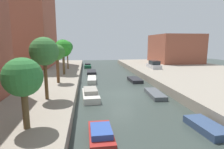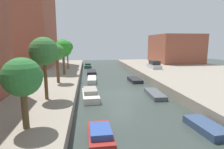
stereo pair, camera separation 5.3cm
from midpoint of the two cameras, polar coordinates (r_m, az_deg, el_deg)
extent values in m
plane|color=#333D38|center=(20.92, 3.09, -6.20)|extent=(84.00, 84.00, 0.00)
cube|color=brown|center=(42.42, -25.48, 15.83)|extent=(10.00, 13.91, 19.74)
cube|color=brown|center=(48.62, 19.02, 7.69)|extent=(10.00, 11.50, 6.77)
cylinder|color=brown|center=(11.45, -25.42, -9.86)|extent=(0.35, 0.35, 2.21)
sphere|color=#2E7636|center=(10.99, -26.13, -0.71)|extent=(2.14, 2.14, 2.14)
cylinder|color=brown|center=(16.46, -19.88, -1.77)|extent=(0.29, 0.29, 3.26)
sphere|color=#366F34|center=(16.17, -20.39, 6.79)|extent=(2.36, 2.36, 2.36)
cylinder|color=brown|center=(22.91, -16.50, 1.24)|extent=(0.35, 0.35, 3.02)
sphere|color=#35772D|center=(22.71, -16.77, 6.66)|extent=(1.89, 1.89, 1.89)
cylinder|color=brown|center=(28.75, -14.77, 3.06)|extent=(0.36, 0.36, 3.08)
sphere|color=#298B25|center=(28.58, -14.99, 7.94)|extent=(2.61, 2.61, 2.61)
cylinder|color=brown|center=(34.82, -13.60, 4.46)|extent=(0.23, 0.23, 3.35)
sphere|color=#2A742D|center=(34.69, -13.76, 8.40)|extent=(2.06, 2.06, 2.06)
cube|color=#B7B7BC|center=(35.90, 12.94, 2.54)|extent=(1.75, 4.26, 0.73)
cube|color=#1E2328|center=(35.52, 13.17, 3.65)|extent=(1.52, 2.35, 0.73)
cube|color=maroon|center=(11.65, -3.54, -18.50)|extent=(1.46, 3.25, 0.50)
cube|color=#2D4C9E|center=(11.25, -3.47, -17.14)|extent=(1.23, 1.79, 0.35)
cube|color=beige|center=(19.48, -6.68, -6.52)|extent=(1.82, 4.53, 0.62)
cube|color=gray|center=(19.51, -6.72, -4.96)|extent=(1.48, 2.52, 0.40)
cube|color=beige|center=(27.51, -6.23, -1.63)|extent=(1.39, 4.39, 0.66)
cube|color=#232328|center=(35.39, -6.35, 0.80)|extent=(1.74, 4.31, 0.48)
cube|color=#195638|center=(43.94, -7.50, 2.62)|extent=(1.61, 3.94, 0.61)
cube|color=black|center=(44.14, -7.52, 3.23)|extent=(1.34, 2.18, 0.27)
cube|color=#33476B|center=(14.15, 27.44, -14.32)|extent=(1.70, 3.24, 0.50)
cube|color=#4C5156|center=(20.78, 13.31, -5.93)|extent=(1.63, 4.21, 0.44)
cube|color=#232328|center=(27.90, 7.20, -1.67)|extent=(1.65, 3.63, 0.48)
camera|label=1|loc=(0.03, -89.95, 0.01)|focal=29.27mm
camera|label=2|loc=(0.03, 90.05, -0.01)|focal=29.27mm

